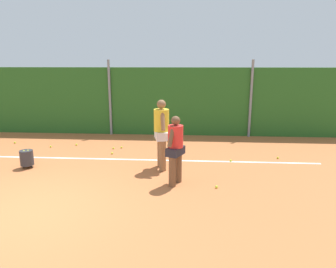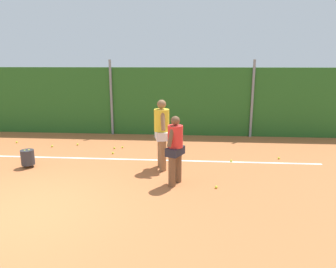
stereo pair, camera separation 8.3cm
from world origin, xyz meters
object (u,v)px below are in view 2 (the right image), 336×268
tennis_ball_2 (231,161)px  tennis_ball_7 (169,141)px  player_midcourt (162,131)px  tennis_ball_12 (52,146)px  tennis_ball_8 (17,142)px  tennis_ball_0 (216,187)px  tennis_ball_11 (78,144)px  tennis_ball_4 (122,147)px  tennis_ball_5 (160,154)px  tennis_ball_1 (114,148)px  ball_hopper (28,157)px  player_foreground_near (175,147)px  tennis_ball_9 (279,158)px  tennis_ball_6 (113,153)px

tennis_ball_2 → tennis_ball_7: size_ratio=1.00×
player_midcourt → tennis_ball_12: size_ratio=29.00×
tennis_ball_8 → tennis_ball_12: (1.54, -0.42, 0.00)m
player_midcourt → tennis_ball_0: size_ratio=29.00×
player_midcourt → tennis_ball_7: player_midcourt is taller
tennis_ball_11 → player_midcourt: bearing=-33.8°
tennis_ball_4 → tennis_ball_7: size_ratio=1.00×
tennis_ball_8 → tennis_ball_11: 2.34m
tennis_ball_8 → tennis_ball_11: size_ratio=1.00×
tennis_ball_2 → tennis_ball_8: (-7.57, 1.58, 0.00)m
player_midcourt → tennis_ball_5: size_ratio=29.00×
tennis_ball_11 → tennis_ball_1: bearing=-13.7°
tennis_ball_2 → tennis_ball_7: bearing=133.0°
tennis_ball_0 → tennis_ball_2: bearing=73.7°
tennis_ball_2 → tennis_ball_12: (-6.03, 1.16, 0.00)m
tennis_ball_0 → tennis_ball_5: 3.02m
tennis_ball_7 → tennis_ball_8: size_ratio=1.00×
player_midcourt → tennis_ball_7: 3.06m
tennis_ball_7 → tennis_ball_12: (-4.01, -1.01, 0.00)m
tennis_ball_5 → tennis_ball_11: same height
tennis_ball_4 → tennis_ball_5: 1.53m
tennis_ball_0 → tennis_ball_11: bearing=143.3°
ball_hopper → tennis_ball_4: ball_hopper is taller
tennis_ball_4 → tennis_ball_7: 1.80m
tennis_ball_4 → tennis_ball_1: bearing=-153.8°
player_foreground_near → player_midcourt: 1.19m
ball_hopper → tennis_ball_9: (7.23, 1.32, -0.26)m
tennis_ball_0 → player_midcourt: bearing=137.3°
tennis_ball_6 → tennis_ball_4: bearing=78.3°
player_midcourt → tennis_ball_0: bearing=33.8°
player_foreground_near → tennis_ball_11: player_foreground_near is taller
tennis_ball_8 → tennis_ball_9: same height
tennis_ball_2 → tennis_ball_6: size_ratio=1.00×
player_midcourt → ball_hopper: 3.84m
tennis_ball_0 → tennis_ball_5: (-1.60, 2.56, 0.00)m
tennis_ball_7 → tennis_ball_9: same height
tennis_ball_1 → tennis_ball_2: same height
tennis_ball_1 → tennis_ball_6: (0.10, -0.59, 0.00)m
tennis_ball_2 → tennis_ball_4: (-3.56, 1.23, 0.00)m
tennis_ball_11 → tennis_ball_12: bearing=-159.7°
tennis_ball_0 → tennis_ball_2: size_ratio=1.00×
tennis_ball_2 → tennis_ball_6: (-3.71, 0.51, 0.00)m
tennis_ball_6 → tennis_ball_7: 2.36m
tennis_ball_2 → tennis_ball_12: bearing=169.2°
tennis_ball_11 → tennis_ball_0: bearing=-36.7°
player_foreground_near → tennis_ball_8: player_foreground_near is taller
player_foreground_near → player_midcourt: bearing=46.6°
ball_hopper → tennis_ball_2: ball_hopper is taller
tennis_ball_1 → tennis_ball_6: 0.60m
tennis_ball_1 → tennis_ball_2: (3.81, -1.10, 0.00)m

